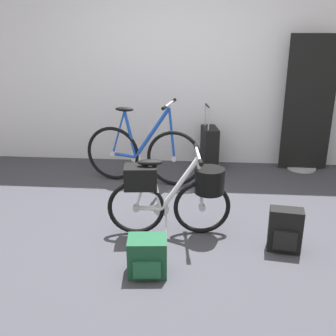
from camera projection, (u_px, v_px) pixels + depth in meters
ground_plane at (163, 240)px, 3.58m from camera, size 6.02×6.02×0.00m
back_wall at (179, 42)px, 5.09m from camera, size 6.02×0.10×3.12m
floor_banner_stand at (308, 112)px, 5.02m from camera, size 0.60×0.36×1.68m
folding_bike_foreground at (175, 191)px, 3.55m from camera, size 1.09×0.53×0.77m
display_bike_left at (143, 153)px, 4.72m from camera, size 1.39×0.53×0.98m
rolling_suitcase at (209, 147)px, 5.22m from camera, size 0.24×0.39×0.83m
backpack_on_floor at (285, 230)px, 3.36m from camera, size 0.29×0.20×0.37m
handbag_on_floor at (147, 256)px, 3.06m from camera, size 0.31×0.27×0.29m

